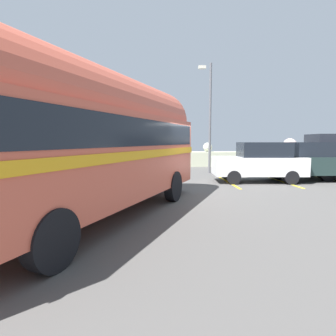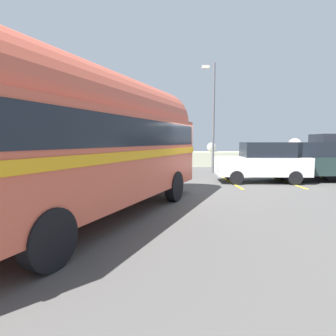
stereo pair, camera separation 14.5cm
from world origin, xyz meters
name	(u,v)px [view 2 (the right image)]	position (x,y,z in m)	size (l,w,h in m)	color
ground	(173,197)	(0.00, 0.00, 0.01)	(32.00, 26.00, 0.02)	#4E4B49
breakwater	(166,157)	(-0.02, 11.80, 0.71)	(31.36, 2.38, 2.50)	#AFB296
parking_lines	(310,181)	(6.76, 3.50, 0.02)	(7.92, 4.40, 0.01)	gold
vintage_coach	(94,137)	(-2.04, -2.63, 2.05)	(5.67, 8.81, 3.70)	black
parked_car_nearest	(262,162)	(4.31, 3.24, 0.97)	(4.20, 1.95, 1.86)	black
parked_car_middle	(313,161)	(6.83, 3.53, 0.97)	(4.12, 1.77, 1.86)	black
lamp_post	(212,112)	(2.64, 7.07, 3.63)	(0.70, 0.77, 6.44)	#5B5B60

